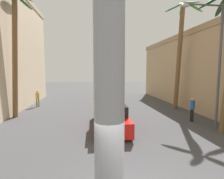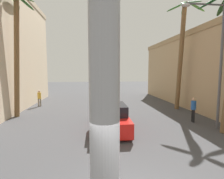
# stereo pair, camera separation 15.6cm
# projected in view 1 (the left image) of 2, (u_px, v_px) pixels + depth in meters

# --- Properties ---
(ground_plane) EXTENTS (92.48, 92.48, 0.00)m
(ground_plane) POSITION_uv_depth(u_px,v_px,m) (105.00, 116.00, 13.94)
(ground_plane) COLOR #424244
(building_right) EXTENTS (6.90, 21.06, 7.27)m
(building_right) POSITION_uv_depth(u_px,v_px,m) (211.00, 70.00, 17.69)
(building_right) COLOR tan
(building_right) RESTS_ON ground
(street_lamp) EXTENTS (2.76, 0.28, 7.51)m
(street_lamp) POSITION_uv_depth(u_px,v_px,m) (214.00, 54.00, 10.49)
(street_lamp) COLOR #59595E
(street_lamp) RESTS_ON ground
(car_lead) EXTENTS (2.11, 5.16, 1.56)m
(car_lead) POSITION_uv_depth(u_px,v_px,m) (110.00, 117.00, 10.86)
(car_lead) COLOR black
(car_lead) RESTS_ON ground
(palm_tree_mid_right) EXTENTS (3.28, 3.41, 9.61)m
(palm_tree_mid_right) POSITION_uv_depth(u_px,v_px,m) (180.00, 48.00, 15.67)
(palm_tree_mid_right) COLOR brown
(palm_tree_mid_right) RESTS_ON ground
(palm_tree_mid_left) EXTENTS (3.25, 3.28, 9.39)m
(palm_tree_mid_left) POSITION_uv_depth(u_px,v_px,m) (14.00, 41.00, 13.07)
(palm_tree_mid_left) COLOR brown
(palm_tree_mid_left) RESTS_ON ground
(pedestrian_far_left) EXTENTS (0.48, 0.48, 1.64)m
(pedestrian_far_left) POSITION_uv_depth(u_px,v_px,m) (37.00, 97.00, 17.38)
(pedestrian_far_left) COLOR gray
(pedestrian_far_left) RESTS_ON ground
(pedestrian_mid_right) EXTENTS (0.39, 0.39, 1.71)m
(pedestrian_mid_right) POSITION_uv_depth(u_px,v_px,m) (192.00, 108.00, 12.21)
(pedestrian_mid_right) COLOR black
(pedestrian_mid_right) RESTS_ON ground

